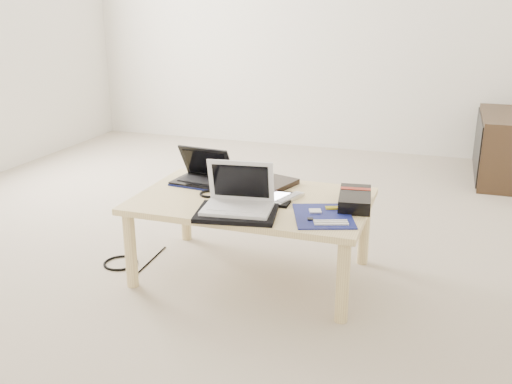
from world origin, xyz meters
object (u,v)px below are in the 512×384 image
(media_cabinet, at_px, (505,147))
(gpu_box, at_px, (355,199))
(coffee_table, at_px, (252,207))
(netbook, at_px, (203,175))
(white_laptop, at_px, (239,199))

(media_cabinet, height_order, gpu_box, media_cabinet)
(gpu_box, bearing_deg, media_cabinet, 68.92)
(coffee_table, bearing_deg, netbook, 155.01)
(netbook, relative_size, gpu_box, 1.02)
(media_cabinet, distance_m, netbook, 2.57)
(white_laptop, xyz_separation_m, gpu_box, (0.47, 0.26, -0.03))
(coffee_table, xyz_separation_m, white_laptop, (0.01, -0.21, 0.11))
(netbook, height_order, gpu_box, netbook)
(coffee_table, distance_m, white_laptop, 0.23)
(netbook, distance_m, gpu_box, 0.80)
(gpu_box, bearing_deg, white_laptop, -151.54)
(white_laptop, bearing_deg, coffee_table, 91.97)
(media_cabinet, xyz_separation_m, gpu_box, (-0.81, -2.09, 0.18))
(coffee_table, height_order, white_laptop, white_laptop)
(netbook, distance_m, white_laptop, 0.48)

